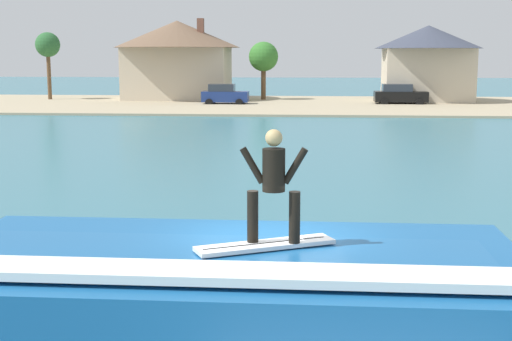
{
  "coord_description": "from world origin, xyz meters",
  "views": [
    {
      "loc": [
        0.72,
        -10.81,
        4.28
      ],
      "look_at": [
        -0.5,
        3.96,
        1.88
      ],
      "focal_mm": 49.74,
      "sensor_mm": 36.0,
      "label": 1
    }
  ],
  "objects_px": {
    "car_near_shore": "(224,95)",
    "car_far_shore": "(400,94)",
    "tree_short_bushy": "(263,57)",
    "house_with_chimney": "(177,53)",
    "surfboard": "(265,245)",
    "surfer": "(274,180)",
    "house_gabled_white": "(428,58)",
    "tree_tall_bare": "(48,46)",
    "wave_crest": "(229,298)"
  },
  "relations": [
    {
      "from": "car_near_shore",
      "to": "car_far_shore",
      "type": "bearing_deg",
      "value": 5.24
    },
    {
      "from": "car_near_shore",
      "to": "tree_short_bushy",
      "type": "distance_m",
      "value": 7.43
    },
    {
      "from": "car_near_shore",
      "to": "tree_short_bushy",
      "type": "xyz_separation_m",
      "value": [
        2.94,
        6.05,
        3.17
      ]
    },
    {
      "from": "house_with_chimney",
      "to": "surfboard",
      "type": "bearing_deg",
      "value": -77.89
    },
    {
      "from": "surfer",
      "to": "car_far_shore",
      "type": "relative_size",
      "value": 0.35
    },
    {
      "from": "car_far_shore",
      "to": "surfboard",
      "type": "bearing_deg",
      "value": -98.66
    },
    {
      "from": "car_far_shore",
      "to": "house_gabled_white",
      "type": "xyz_separation_m",
      "value": [
        2.77,
        3.26,
        3.15
      ]
    },
    {
      "from": "surfboard",
      "to": "surfer",
      "type": "xyz_separation_m",
      "value": [
        0.11,
        0.05,
        0.92
      ]
    },
    {
      "from": "surfboard",
      "to": "surfer",
      "type": "bearing_deg",
      "value": 22.43
    },
    {
      "from": "car_near_shore",
      "to": "car_far_shore",
      "type": "xyz_separation_m",
      "value": [
        15.11,
        1.39,
        0.01
      ]
    },
    {
      "from": "surfboard",
      "to": "tree_tall_bare",
      "type": "distance_m",
      "value": 61.34
    },
    {
      "from": "car_near_shore",
      "to": "tree_tall_bare",
      "type": "distance_m",
      "value": 18.49
    },
    {
      "from": "surfboard",
      "to": "tree_tall_bare",
      "type": "height_order",
      "value": "tree_tall_bare"
    },
    {
      "from": "surfboard",
      "to": "house_gabled_white",
      "type": "distance_m",
      "value": 57.07
    },
    {
      "from": "car_near_shore",
      "to": "tree_short_bushy",
      "type": "relative_size",
      "value": 0.72
    },
    {
      "from": "house_gabled_white",
      "to": "car_near_shore",
      "type": "bearing_deg",
      "value": -165.43
    },
    {
      "from": "surfboard",
      "to": "car_near_shore",
      "type": "relative_size",
      "value": 0.5
    },
    {
      "from": "surfer",
      "to": "car_near_shore",
      "type": "height_order",
      "value": "surfer"
    },
    {
      "from": "surfboard",
      "to": "house_with_chimney",
      "type": "relative_size",
      "value": 0.17
    },
    {
      "from": "car_far_shore",
      "to": "house_gabled_white",
      "type": "relative_size",
      "value": 0.47
    },
    {
      "from": "wave_crest",
      "to": "house_with_chimney",
      "type": "xyz_separation_m",
      "value": [
        -11.76,
        57.14,
        3.76
      ]
    },
    {
      "from": "surfer",
      "to": "car_far_shore",
      "type": "height_order",
      "value": "surfer"
    },
    {
      "from": "surfboard",
      "to": "tree_short_bushy",
      "type": "bearing_deg",
      "value": 94.13
    },
    {
      "from": "wave_crest",
      "to": "tree_short_bushy",
      "type": "xyz_separation_m",
      "value": [
        -3.59,
        57.13,
        3.35
      ]
    },
    {
      "from": "car_far_shore",
      "to": "house_gabled_white",
      "type": "distance_m",
      "value": 5.31
    },
    {
      "from": "wave_crest",
      "to": "car_near_shore",
      "type": "distance_m",
      "value": 51.5
    },
    {
      "from": "house_with_chimney",
      "to": "tree_short_bushy",
      "type": "distance_m",
      "value": 8.18
    },
    {
      "from": "surfer",
      "to": "car_far_shore",
      "type": "distance_m",
      "value": 53.29
    },
    {
      "from": "car_near_shore",
      "to": "tree_tall_bare",
      "type": "bearing_deg",
      "value": 164.47
    },
    {
      "from": "surfer",
      "to": "tree_short_bushy",
      "type": "relative_size",
      "value": 0.29
    },
    {
      "from": "wave_crest",
      "to": "house_with_chimney",
      "type": "distance_m",
      "value": 58.46
    },
    {
      "from": "house_with_chimney",
      "to": "tree_tall_bare",
      "type": "xyz_separation_m",
      "value": [
        -12.12,
        -1.24,
        0.63
      ]
    },
    {
      "from": "tree_short_bushy",
      "to": "surfer",
      "type": "bearing_deg",
      "value": -85.75
    },
    {
      "from": "car_far_shore",
      "to": "tree_tall_bare",
      "type": "distance_m",
      "value": 32.91
    },
    {
      "from": "surfer",
      "to": "tree_tall_bare",
      "type": "distance_m",
      "value": 61.3
    },
    {
      "from": "surfer",
      "to": "house_gabled_white",
      "type": "height_order",
      "value": "house_gabled_white"
    },
    {
      "from": "tree_tall_bare",
      "to": "tree_short_bushy",
      "type": "xyz_separation_m",
      "value": [
        20.29,
        1.23,
        -1.04
      ]
    },
    {
      "from": "car_far_shore",
      "to": "house_with_chimney",
      "type": "bearing_deg",
      "value": 167.06
    },
    {
      "from": "house_gabled_white",
      "to": "tree_tall_bare",
      "type": "xyz_separation_m",
      "value": [
        -35.23,
        0.17,
        1.05
      ]
    },
    {
      "from": "car_far_shore",
      "to": "wave_crest",
      "type": "bearing_deg",
      "value": -99.29
    },
    {
      "from": "car_near_shore",
      "to": "house_with_chimney",
      "type": "distance_m",
      "value": 8.77
    },
    {
      "from": "surfboard",
      "to": "tree_tall_bare",
      "type": "relative_size",
      "value": 0.31
    },
    {
      "from": "surfboard",
      "to": "house_gabled_white",
      "type": "xyz_separation_m",
      "value": [
        10.8,
        55.98,
        2.46
      ]
    },
    {
      "from": "surfboard",
      "to": "tree_tall_bare",
      "type": "bearing_deg",
      "value": 113.51
    },
    {
      "from": "surfboard",
      "to": "house_with_chimney",
      "type": "bearing_deg",
      "value": 102.11
    },
    {
      "from": "car_far_shore",
      "to": "house_with_chimney",
      "type": "xyz_separation_m",
      "value": [
        -20.34,
        4.67,
        3.57
      ]
    },
    {
      "from": "tree_tall_bare",
      "to": "car_far_shore",
      "type": "bearing_deg",
      "value": -6.04
    },
    {
      "from": "surfboard",
      "to": "tree_short_bushy",
      "type": "relative_size",
      "value": 0.36
    },
    {
      "from": "surfboard",
      "to": "wave_crest",
      "type": "bearing_deg",
      "value": 155.83
    },
    {
      "from": "wave_crest",
      "to": "surfboard",
      "type": "bearing_deg",
      "value": -24.17
    }
  ]
}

